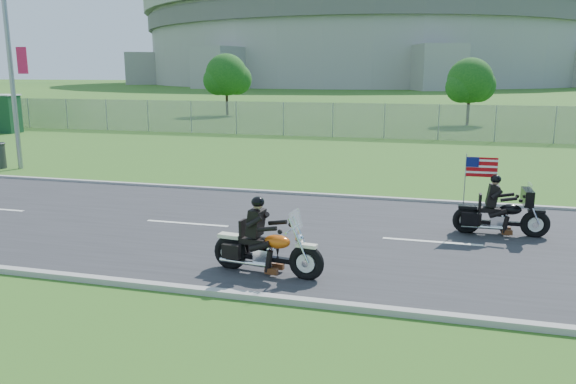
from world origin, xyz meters
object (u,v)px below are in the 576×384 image
(streetlight, at_px, (11,22))
(motorcycle_follow, at_px, (501,215))
(porta_toilet_a, at_px, (9,114))
(motorcycle_lead, at_px, (265,250))

(streetlight, height_order, motorcycle_follow, streetlight)
(porta_toilet_a, bearing_deg, motorcycle_follow, -30.17)
(porta_toilet_a, xyz_separation_m, motorcycle_lead, (22.96, -19.87, -0.66))
(streetlight, xyz_separation_m, porta_toilet_a, (-10.02, 10.78, -4.49))
(motorcycle_follow, bearing_deg, motorcycle_lead, -140.92)
(streetlight, relative_size, porta_toilet_a, 4.35)
(streetlight, height_order, porta_toilet_a, streetlight)
(streetlight, relative_size, motorcycle_follow, 4.59)
(motorcycle_lead, distance_m, motorcycle_follow, 5.98)
(porta_toilet_a, distance_m, motorcycle_follow, 31.84)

